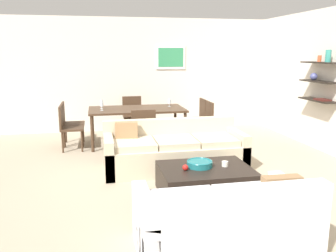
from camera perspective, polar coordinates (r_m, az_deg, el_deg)
The scene contains 19 objects.
ground_plane at distance 5.62m, azimuth 2.03°, elevation -7.85°, with size 18.00×18.00×0.00m, color tan.
back_wall_unit at distance 8.83m, azimuth -1.38°, elevation 8.28°, with size 8.40×0.09×2.70m.
right_wall_shelf_unit at distance 7.18m, azimuth 25.22°, elevation 6.37°, with size 0.34×8.20×2.70m.
sofa_beige at distance 5.83m, azimuth 0.92°, elevation -4.10°, with size 2.27×0.90×0.78m.
loveseat_white at distance 3.53m, azimuth 9.09°, elevation -15.14°, with size 1.64×0.90×0.78m.
coffee_table at distance 4.84m, azimuth 6.00°, elevation -8.78°, with size 1.21×0.91×0.38m.
decorative_bowl at distance 4.79m, azimuth 5.10°, elevation -6.03°, with size 0.35×0.35×0.08m.
candle_jar at distance 4.85m, azimuth 9.13°, elevation -6.02°, with size 0.09×0.09×0.07m, color silver.
apple_on_coffee_table at distance 4.63m, azimuth 2.81°, elevation -6.68°, with size 0.08×0.08×0.08m, color red.
dining_table at distance 7.37m, azimuth -5.02°, elevation 2.35°, with size 1.95×1.03×0.75m.
dining_chair_head at distance 8.31m, azimuth -5.73°, elevation 2.11°, with size 0.44×0.44×0.88m.
dining_chair_foot at distance 6.51m, azimuth -4.06°, elevation -0.53°, with size 0.44×0.44×0.88m.
dining_chair_left_near at distance 7.15m, azimuth -15.85°, elevation 0.17°, with size 0.44×0.44×0.88m.
dining_chair_right_far at distance 7.90m, azimuth 4.83°, elevation 1.63°, with size 0.44×0.44×0.88m.
dining_chair_left_far at distance 7.61m, azimuth -15.61°, elevation 0.85°, with size 0.44×0.44×0.88m.
dining_chair_right_near at distance 7.46m, azimuth 5.83°, elevation 1.02°, with size 0.44×0.44×0.88m.
wine_glass_left_near at distance 7.17m, azimuth -10.61°, elevation 3.43°, with size 0.06×0.06×0.18m.
wine_glass_left_far at distance 7.43m, azimuth -10.65°, elevation 3.75°, with size 0.07×0.07×0.18m.
wine_glass_right_far at distance 7.59m, azimuth 0.22°, elevation 3.93°, with size 0.07×0.07×0.15m.
Camera 1 is at (-1.25, -5.14, 1.88)m, focal length 37.95 mm.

